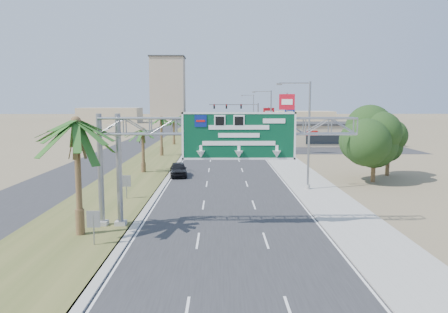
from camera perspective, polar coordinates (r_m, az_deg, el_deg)
name	(u,v)px	position (r m, az deg, el deg)	size (l,w,h in m)	color
ground	(236,292)	(19.64, 1.63, -17.27)	(600.00, 600.00, 0.00)	#8C7A59
road	(222,130)	(128.14, -0.27, 3.44)	(12.00, 300.00, 0.02)	#28282B
sidewalk_right	(251,130)	(128.47, 3.53, 3.45)	(4.00, 300.00, 0.10)	#9E9B93
median_grass	(188,130)	(128.47, -4.74, 3.45)	(7.00, 300.00, 0.12)	#485123
opposing_road	(164,130)	(129.17, -7.84, 3.40)	(8.00, 300.00, 0.02)	#28282B
sign_gantry	(214,135)	(27.89, -1.30, 2.88)	(16.75, 1.24, 7.50)	gray
palm_near	(76,122)	(27.26, -18.77, 4.25)	(5.70, 5.70, 8.35)	brown
palm_row_b	(143,131)	(50.75, -10.57, 3.33)	(3.99, 3.99, 5.95)	brown
palm_row_c	(161,119)	(66.51, -8.21, 4.89)	(3.99, 3.99, 6.75)	brown
palm_row_d	(174,122)	(84.42, -6.58, 4.51)	(3.99, 3.99, 5.45)	brown
palm_row_e	(182,115)	(103.30, -5.49, 5.36)	(3.99, 3.99, 6.15)	brown
palm_row_f	(189,114)	(128.23, -4.54, 5.52)	(3.99, 3.99, 5.75)	brown
streetlight_near	(307,140)	(40.82, 10.74, 2.16)	(3.27, 0.44, 10.00)	gray
streetlight_mid	(269,124)	(70.42, 5.96, 4.25)	(3.27, 0.44, 10.00)	gray
streetlight_far	(253,117)	(106.24, 3.75, 5.21)	(3.27, 0.44, 10.00)	gray
signal_mast	(248,118)	(90.11, 3.17, 4.98)	(10.28, 0.71, 8.00)	gray
store_building	(337,134)	(87.12, 14.54, 2.82)	(18.00, 10.00, 4.00)	tan
oak_near	(375,138)	(46.75, 19.07, 2.30)	(4.50, 4.50, 6.80)	brown
oak_far	(389,141)	(51.59, 20.70, 1.85)	(3.50, 3.50, 5.60)	brown
median_signback_a	(93,222)	(25.78, -16.69, -8.17)	(0.75, 0.08, 2.08)	gray
median_signback_b	(126,183)	(37.31, -12.64, -3.37)	(0.75, 0.08, 2.08)	gray
tower_distant	(168,87)	(269.87, -7.34, 8.99)	(20.00, 16.00, 35.00)	tan
building_distant_left	(110,115)	(183.38, -14.63, 5.23)	(24.00, 14.00, 6.00)	tan
building_distant_right	(304,118)	(160.94, 10.45, 4.95)	(20.00, 12.00, 5.00)	tan
car_left_lane	(178,169)	(48.31, -5.99, -1.70)	(1.83, 4.54, 1.55)	black
car_mid_lane	(222,146)	(74.13, -0.26, 1.35)	(1.53, 4.38, 1.44)	maroon
car_right_lane	(235,142)	(81.05, 1.47, 1.86)	(2.50, 5.41, 1.50)	gray
car_far	(212,136)	(95.94, -1.54, 2.71)	(2.31, 5.68, 1.65)	black
pole_sign_red_near	(287,106)	(68.55, 8.21, 6.57)	(2.40, 0.88, 9.60)	gray
pole_sign_blue	(290,115)	(86.51, 8.57, 5.37)	(2.02, 0.74, 7.67)	gray
pole_sign_red_far	(269,115)	(86.98, 5.85, 5.43)	(2.21, 0.77, 7.26)	gray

